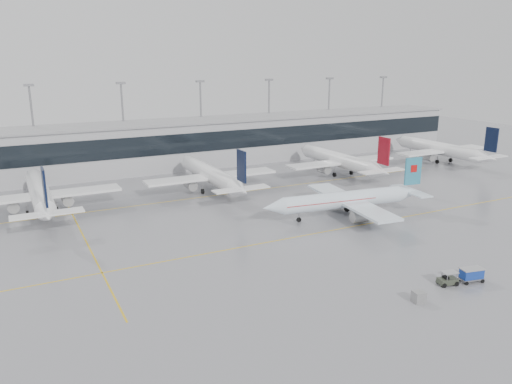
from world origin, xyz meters
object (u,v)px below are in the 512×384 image
baggage_cart (472,274)px  baggage_tug (448,280)px  air_canada_jet (349,200)px  gse_unit (419,297)px

baggage_cart → baggage_tug: bearing=-180.0°
baggage_tug → baggage_cart: baggage_cart is taller
baggage_tug → baggage_cart: size_ratio=1.14×
air_canada_jet → baggage_cart: (-2.95, -30.27, -2.09)m
air_canada_jet → baggage_cart: 30.48m
air_canada_jet → baggage_tug: bearing=84.3°
baggage_tug → gse_unit: size_ratio=2.74×
baggage_tug → gse_unit: baggage_tug is taller
baggage_tug → air_canada_jet: bearing=89.2°
air_canada_jet → baggage_cart: bearing=91.1°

